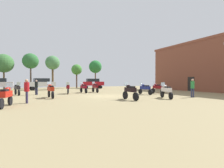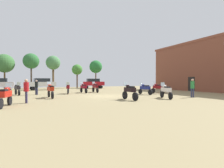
{
  "view_description": "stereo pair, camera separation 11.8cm",
  "coord_description": "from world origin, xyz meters",
  "px_view_note": "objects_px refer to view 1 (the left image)",
  "views": [
    {
      "loc": [
        -6.65,
        -15.64,
        1.63
      ],
      "look_at": [
        2.13,
        2.94,
        1.2
      ],
      "focal_mm": 26.38,
      "sensor_mm": 36.0,
      "label": 1
    },
    {
      "loc": [
        -6.54,
        -15.69,
        1.63
      ],
      "look_at": [
        2.13,
        2.94,
        1.2
      ],
      "focal_mm": 26.38,
      "sensor_mm": 36.0,
      "label": 2
    }
  ],
  "objects_px": {
    "motorcycle_10": "(83,87)",
    "motorcycle_1": "(166,91)",
    "motorcycle_12": "(157,88)",
    "motorcycle_9": "(130,91)",
    "motorcycle_2": "(51,90)",
    "motorcycle_7": "(17,89)",
    "tree_6": "(31,61)",
    "tree_1": "(53,63)",
    "motorcycle_5": "(145,88)",
    "brick_building": "(222,65)",
    "motorcycle_6": "(68,88)",
    "motorcycle_8": "(6,95)",
    "motorcycle_3": "(95,87)",
    "tree_3": "(95,67)",
    "person_3": "(36,86)",
    "person_2": "(27,89)",
    "car_1": "(42,83)",
    "car_2": "(93,83)",
    "tree_5": "(4,63)",
    "person_1": "(193,87)"
  },
  "relations": [
    {
      "from": "motorcycle_3",
      "to": "motorcycle_6",
      "type": "xyz_separation_m",
      "value": [
        -3.79,
        -0.88,
        0.0
      ]
    },
    {
      "from": "tree_5",
      "to": "brick_building",
      "type": "bearing_deg",
      "value": -35.07
    },
    {
      "from": "motorcycle_2",
      "to": "person_2",
      "type": "height_order",
      "value": "person_2"
    },
    {
      "from": "brick_building",
      "to": "tree_6",
      "type": "bearing_deg",
      "value": 140.34
    },
    {
      "from": "motorcycle_10",
      "to": "motorcycle_1",
      "type": "bearing_deg",
      "value": -71.73
    },
    {
      "from": "motorcycle_8",
      "to": "person_3",
      "type": "distance_m",
      "value": 8.83
    },
    {
      "from": "tree_6",
      "to": "motorcycle_3",
      "type": "bearing_deg",
      "value": -60.66
    },
    {
      "from": "car_2",
      "to": "motorcycle_5",
      "type": "bearing_deg",
      "value": -172.89
    },
    {
      "from": "motorcycle_5",
      "to": "brick_building",
      "type": "bearing_deg",
      "value": -11.69
    },
    {
      "from": "person_3",
      "to": "tree_6",
      "type": "distance_m",
      "value": 15.99
    },
    {
      "from": "motorcycle_9",
      "to": "car_2",
      "type": "xyz_separation_m",
      "value": [
        3.45,
        19.99,
        0.43
      ]
    },
    {
      "from": "tree_6",
      "to": "motorcycle_12",
      "type": "bearing_deg",
      "value": -53.55
    },
    {
      "from": "motorcycle_2",
      "to": "motorcycle_8",
      "type": "relative_size",
      "value": 1.09
    },
    {
      "from": "motorcycle_12",
      "to": "motorcycle_9",
      "type": "bearing_deg",
      "value": -152.22
    },
    {
      "from": "brick_building",
      "to": "tree_3",
      "type": "relative_size",
      "value": 3.64
    },
    {
      "from": "motorcycle_1",
      "to": "motorcycle_9",
      "type": "height_order",
      "value": "motorcycle_9"
    },
    {
      "from": "tree_1",
      "to": "motorcycle_5",
      "type": "bearing_deg",
      "value": -68.2
    },
    {
      "from": "motorcycle_3",
      "to": "motorcycle_12",
      "type": "relative_size",
      "value": 0.95
    },
    {
      "from": "motorcycle_9",
      "to": "motorcycle_2",
      "type": "bearing_deg",
      "value": 138.65
    },
    {
      "from": "tree_5",
      "to": "motorcycle_3",
      "type": "bearing_deg",
      "value": -48.86
    },
    {
      "from": "car_1",
      "to": "person_1",
      "type": "bearing_deg",
      "value": -156.6
    },
    {
      "from": "motorcycle_7",
      "to": "tree_6",
      "type": "xyz_separation_m",
      "value": [
        1.08,
        14.9,
        4.65
      ]
    },
    {
      "from": "motorcycle_1",
      "to": "car_2",
      "type": "height_order",
      "value": "car_2"
    },
    {
      "from": "brick_building",
      "to": "motorcycle_1",
      "type": "relative_size",
      "value": 10.32
    },
    {
      "from": "motorcycle_8",
      "to": "tree_5",
      "type": "xyz_separation_m",
      "value": [
        -3.48,
        23.87,
        4.03
      ]
    },
    {
      "from": "brick_building",
      "to": "person_1",
      "type": "xyz_separation_m",
      "value": [
        -10.94,
        -3.83,
        -2.8
      ]
    },
    {
      "from": "tree_3",
      "to": "tree_6",
      "type": "xyz_separation_m",
      "value": [
        -13.1,
        0.61,
        0.68
      ]
    },
    {
      "from": "motorcycle_9",
      "to": "tree_6",
      "type": "height_order",
      "value": "tree_6"
    },
    {
      "from": "motorcycle_3",
      "to": "tree_3",
      "type": "relative_size",
      "value": 0.34
    },
    {
      "from": "motorcycle_5",
      "to": "motorcycle_12",
      "type": "distance_m",
      "value": 2.26
    },
    {
      "from": "motorcycle_5",
      "to": "motorcycle_7",
      "type": "bearing_deg",
      "value": 151.06
    },
    {
      "from": "tree_3",
      "to": "motorcycle_3",
      "type": "bearing_deg",
      "value": -109.66
    },
    {
      "from": "motorcycle_8",
      "to": "motorcycle_12",
      "type": "distance_m",
      "value": 16.03
    },
    {
      "from": "brick_building",
      "to": "motorcycle_2",
      "type": "bearing_deg",
      "value": 176.54
    },
    {
      "from": "brick_building",
      "to": "motorcycle_6",
      "type": "xyz_separation_m",
      "value": [
        -20.95,
        5.62,
        -3.12
      ]
    },
    {
      "from": "motorcycle_2",
      "to": "person_2",
      "type": "distance_m",
      "value": 3.58
    },
    {
      "from": "motorcycle_10",
      "to": "tree_6",
      "type": "distance_m",
      "value": 16.61
    },
    {
      "from": "car_1",
      "to": "motorcycle_6",
      "type": "bearing_deg",
      "value": -174.93
    },
    {
      "from": "tree_3",
      "to": "motorcycle_5",
      "type": "bearing_deg",
      "value": -92.35
    },
    {
      "from": "motorcycle_7",
      "to": "car_2",
      "type": "distance_m",
      "value": 16.51
    },
    {
      "from": "car_1",
      "to": "motorcycle_1",
      "type": "bearing_deg",
      "value": -162.55
    },
    {
      "from": "motorcycle_1",
      "to": "motorcycle_12",
      "type": "bearing_deg",
      "value": 73.63
    },
    {
      "from": "motorcycle_5",
      "to": "car_1",
      "type": "bearing_deg",
      "value": 117.75
    },
    {
      "from": "person_3",
      "to": "tree_5",
      "type": "xyz_separation_m",
      "value": [
        -5.24,
        15.22,
        3.76
      ]
    },
    {
      "from": "person_2",
      "to": "brick_building",
      "type": "bearing_deg",
      "value": 84.77
    },
    {
      "from": "car_1",
      "to": "person_3",
      "type": "height_order",
      "value": "car_1"
    },
    {
      "from": "brick_building",
      "to": "motorcycle_5",
      "type": "distance_m",
      "value": 13.4
    },
    {
      "from": "tree_5",
      "to": "motorcycle_12",
      "type": "bearing_deg",
      "value": -45.91
    },
    {
      "from": "brick_building",
      "to": "car_2",
      "type": "xyz_separation_m",
      "value": [
        -13.97,
        16.96,
        -2.67
      ]
    },
    {
      "from": "motorcycle_3",
      "to": "tree_6",
      "type": "bearing_deg",
      "value": 116.67
    }
  ]
}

